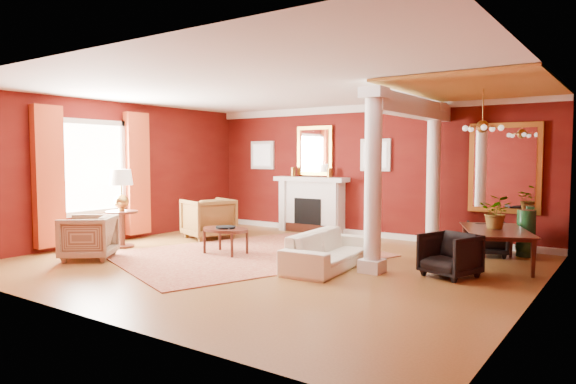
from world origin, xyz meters
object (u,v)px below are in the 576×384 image
Objects in this scene: armchair_leopard at (208,216)px; coffee_table at (226,231)px; armchair_stripe at (88,235)px; side_table at (121,195)px; sofa at (329,244)px; dining_table at (498,237)px.

armchair_leopard is 1.89m from coffee_table.
side_table is (-0.52, 1.09, 0.61)m from armchair_stripe.
coffee_table is at bearing 73.51° from armchair_leopard.
side_table reaches higher than armchair_stripe.
sofa is 1.29× the size of side_table.
coffee_table is at bearing 90.05° from dining_table.
side_table reaches higher than coffee_table.
dining_table reaches higher than armchair_stripe.
dining_table is (4.27, 1.79, 0.04)m from coffee_table.
side_table is (-2.15, -0.60, 0.60)m from coffee_table.
armchair_leopard is 2.83m from armchair_stripe.
coffee_table is (1.51, -1.14, -0.05)m from armchair_leopard.
side_table is at bearing 87.71° from dining_table.
dining_table is at bearing 116.93° from armchair_leopard.
sofa is at bearing 9.39° from side_table.
dining_table is at bearing 22.77° from coffee_table.
sofa is 2.10m from coffee_table.
armchair_leopard is at bearing 143.02° from coffee_table.
side_table reaches higher than sofa.
sofa is 2.75m from dining_table.
coffee_table is 2.31m from side_table.
armchair_stripe is at bearing -64.59° from side_table.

